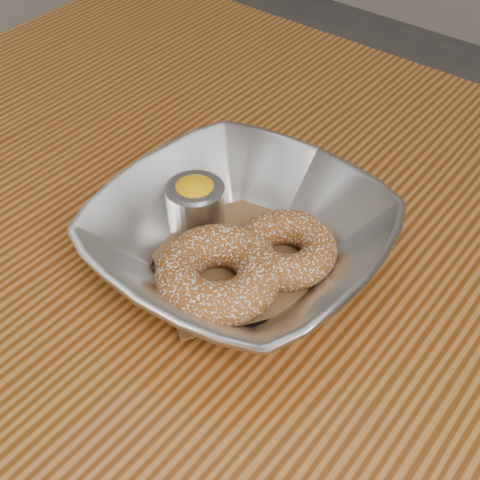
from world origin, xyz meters
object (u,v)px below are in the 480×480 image
Objects in this scene: donut_back at (286,249)px; table at (310,353)px; donut_front at (218,274)px; ramekin at (196,203)px; serving_bowl at (240,240)px.

table is at bearing 8.41° from donut_back.
donut_back is at bearing 67.67° from donut_front.
ramekin is at bearing 143.14° from donut_front.
serving_bowl is 0.04m from donut_front.
serving_bowl is at bearing 103.43° from donut_front.
donut_front is 1.95× the size of ramekin.
ramekin is at bearing -173.79° from table.
donut_front is at bearing -131.14° from table.
donut_back is 0.84× the size of donut_front.
donut_front is (0.01, -0.04, -0.00)m from serving_bowl.
ramekin is (-0.13, -0.01, 0.13)m from table.
table is 0.15m from serving_bowl.
ramekin is (-0.07, 0.05, 0.01)m from donut_front.
table is 0.18m from ramekin.
donut_back is (0.03, 0.02, -0.00)m from serving_bowl.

